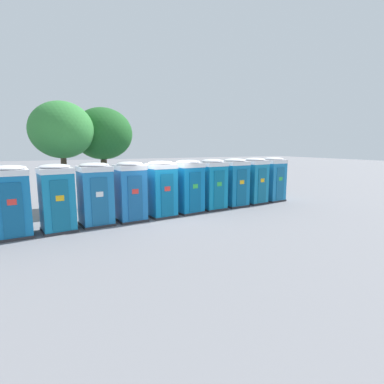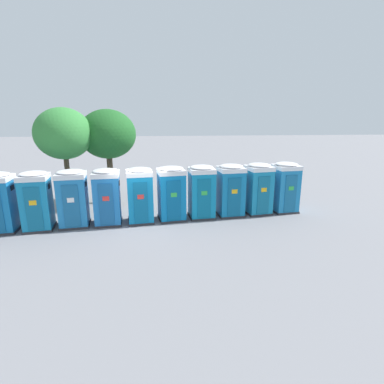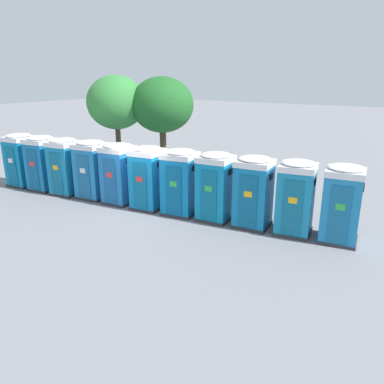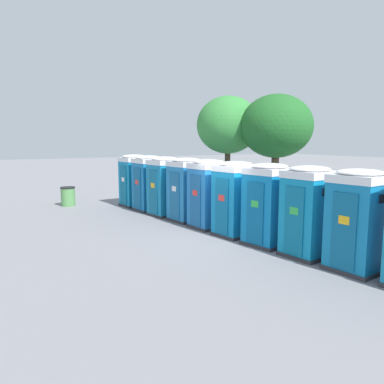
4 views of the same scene
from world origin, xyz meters
name	(u,v)px [view 2 (image 2 of 4)]	position (x,y,z in m)	size (l,w,h in m)	color
ground_plane	(141,223)	(0.00, 0.00, 0.00)	(120.00, 120.00, 0.00)	slate
portapotty_2	(36,201)	(-4.34, -0.37, 1.28)	(1.33, 1.36, 2.54)	#2D2D33
portapotty_3	(73,198)	(-2.91, -0.09, 1.28)	(1.38, 1.35, 2.54)	#2D2D33
portapotty_4	(107,197)	(-1.46, 0.02, 1.28)	(1.28, 1.30, 2.54)	#2D2D33
portapotty_5	(140,195)	(-0.02, 0.17, 1.28)	(1.30, 1.34, 2.54)	#2D2D33
portapotty_6	(171,193)	(1.42, 0.36, 1.28)	(1.40, 1.38, 2.54)	#2D2D33
portapotty_7	(202,191)	(2.85, 0.55, 1.28)	(1.29, 1.30, 2.54)	#2D2D33
portapotty_8	(231,190)	(4.29, 0.72, 1.28)	(1.33, 1.32, 2.54)	#2D2D33
portapotty_9	(258,188)	(5.73, 0.91, 1.28)	(1.36, 1.37, 2.54)	#2D2D33
portapotty_10	(285,187)	(7.17, 1.08, 1.28)	(1.32, 1.34, 2.54)	#2D2D33
street_tree_0	(64,134)	(-3.88, 2.61, 3.89)	(2.82, 2.82, 5.19)	#4C3826
street_tree_1	(108,135)	(-1.91, 3.67, 3.78)	(3.02, 3.02, 5.13)	#4C3826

